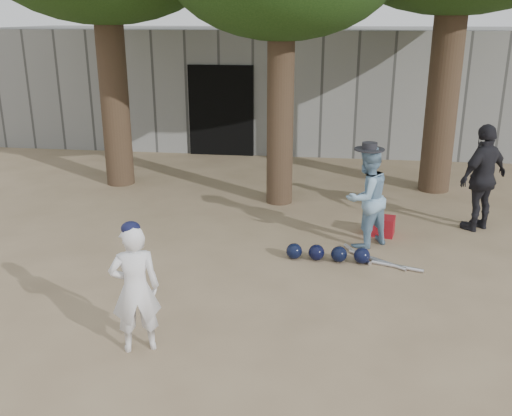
# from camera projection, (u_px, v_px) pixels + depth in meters

# --- Properties ---
(ground) EXTENTS (70.00, 70.00, 0.00)m
(ground) POSITION_uv_depth(u_px,v_px,m) (196.00, 307.00, 6.88)
(ground) COLOR #937C5E
(ground) RESTS_ON ground
(boy_player) EXTENTS (0.59, 0.50, 1.39)m
(boy_player) POSITION_uv_depth(u_px,v_px,m) (135.00, 289.00, 5.80)
(boy_player) COLOR white
(boy_player) RESTS_ON ground
(spectator_blue) EXTENTS (0.94, 0.92, 1.52)m
(spectator_blue) POSITION_uv_depth(u_px,v_px,m) (366.00, 197.00, 8.48)
(spectator_blue) COLOR #7FA6C4
(spectator_blue) RESTS_ON ground
(spectator_dark) EXTENTS (1.05, 0.98, 1.74)m
(spectator_dark) POSITION_uv_depth(u_px,v_px,m) (483.00, 178.00, 9.10)
(spectator_dark) COLOR black
(spectator_dark) RESTS_ON ground
(red_bag) EXTENTS (0.48, 0.40, 0.30)m
(red_bag) POSITION_uv_depth(u_px,v_px,m) (381.00, 226.00, 9.09)
(red_bag) COLOR maroon
(red_bag) RESTS_ON ground
(back_building) EXTENTS (16.00, 5.24, 3.00)m
(back_building) POSITION_uv_depth(u_px,v_px,m) (280.00, 83.00, 16.09)
(back_building) COLOR gray
(back_building) RESTS_ON ground
(helmet_row) EXTENTS (1.19, 0.26, 0.23)m
(helmet_row) POSITION_uv_depth(u_px,v_px,m) (328.00, 253.00, 8.12)
(helmet_row) COLOR black
(helmet_row) RESTS_ON ground
(bat_pile) EXTENTS (1.08, 0.83, 0.06)m
(bat_pile) POSITION_uv_depth(u_px,v_px,m) (377.00, 260.00, 8.11)
(bat_pile) COLOR silver
(bat_pile) RESTS_ON ground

